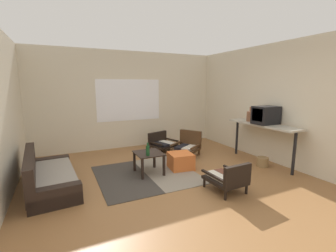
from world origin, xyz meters
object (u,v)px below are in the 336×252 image
(coffee_table, at_px, (149,157))
(armchair_corner, at_px, (188,145))
(ottoman_orange, at_px, (181,161))
(armchair_by_window, at_px, (162,142))
(clay_vase, at_px, (251,116))
(wicker_basket, at_px, (262,162))
(glass_bottle, at_px, (148,150))
(console_shelf, at_px, (263,128))
(couch, at_px, (48,177))
(armchair_striped_foreground, at_px, (228,178))
(crt_television, at_px, (266,115))

(coffee_table, xyz_separation_m, armchair_corner, (1.35, 0.77, -0.08))
(armchair_corner, bearing_deg, ottoman_orange, -128.39)
(armchair_by_window, bearing_deg, ottoman_orange, -98.00)
(ottoman_orange, distance_m, clay_vase, 2.05)
(wicker_basket, bearing_deg, glass_bottle, 168.14)
(armchair_by_window, height_order, ottoman_orange, armchair_by_window)
(console_shelf, xyz_separation_m, wicker_basket, (-0.15, -0.20, -0.72))
(coffee_table, height_order, clay_vase, clay_vase)
(coffee_table, relative_size, armchair_by_window, 0.75)
(couch, relative_size, wicker_basket, 7.26)
(clay_vase, bearing_deg, glass_bottle, -179.15)
(console_shelf, height_order, clay_vase, clay_vase)
(armchair_striped_foreground, xyz_separation_m, wicker_basket, (1.51, 0.65, -0.15))
(armchair_striped_foreground, bearing_deg, glass_bottle, 129.73)
(coffee_table, height_order, wicker_basket, coffee_table)
(armchair_striped_foreground, height_order, glass_bottle, glass_bottle)
(armchair_corner, height_order, ottoman_orange, armchair_corner)
(couch, relative_size, console_shelf, 1.03)
(armchair_striped_foreground, bearing_deg, armchair_corner, 77.90)
(armchair_by_window, bearing_deg, armchair_striped_foreground, -90.46)
(armchair_corner, xyz_separation_m, clay_vase, (1.21, -0.90, 0.78))
(ottoman_orange, relative_size, glass_bottle, 1.91)
(couch, xyz_separation_m, armchair_by_window, (2.74, 1.34, 0.02))
(ottoman_orange, height_order, glass_bottle, glass_bottle)
(armchair_by_window, bearing_deg, coffee_table, -122.59)
(couch, xyz_separation_m, wicker_basket, (4.23, -0.79, -0.10))
(crt_television, relative_size, clay_vase, 1.52)
(armchair_corner, height_order, console_shelf, console_shelf)
(couch, distance_m, glass_bottle, 1.80)
(console_shelf, relative_size, clay_vase, 5.05)
(couch, distance_m, ottoman_orange, 2.54)
(ottoman_orange, xyz_separation_m, clay_vase, (1.85, -0.10, 0.88))
(console_shelf, xyz_separation_m, glass_bottle, (-2.64, 0.33, -0.29))
(ottoman_orange, bearing_deg, console_shelf, -14.06)
(coffee_table, distance_m, armchair_striped_foreground, 1.62)
(clay_vase, bearing_deg, couch, 176.97)
(crt_television, relative_size, wicker_basket, 2.12)
(armchair_by_window, height_order, armchair_corner, armchair_corner)
(couch, bearing_deg, wicker_basket, -10.62)
(armchair_by_window, relative_size, clay_vase, 2.25)
(coffee_table, relative_size, glass_bottle, 2.32)
(couch, bearing_deg, armchair_corner, 11.92)
(coffee_table, relative_size, armchair_corner, 0.72)
(couch, relative_size, glass_bottle, 7.16)
(console_shelf, relative_size, wicker_basket, 7.05)
(console_shelf, xyz_separation_m, clay_vase, (0.00, 0.37, 0.23))
(couch, relative_size, crt_television, 3.43)
(armchair_corner, relative_size, wicker_basket, 3.26)
(couch, height_order, glass_bottle, glass_bottle)
(crt_television, bearing_deg, armchair_by_window, 129.38)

